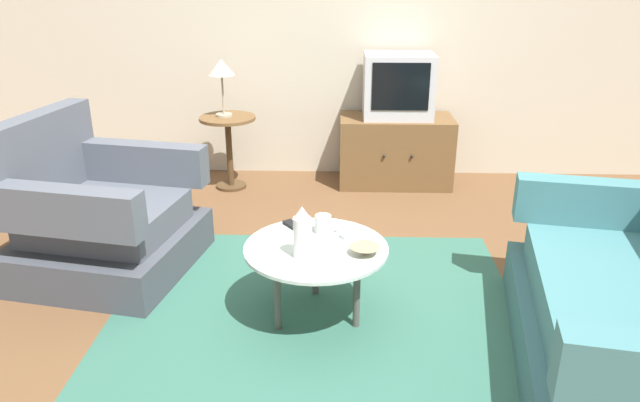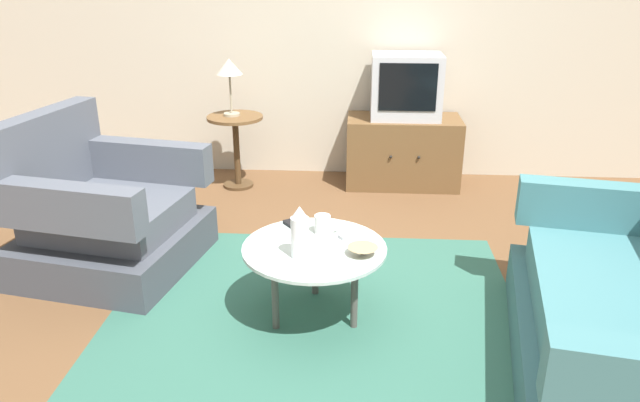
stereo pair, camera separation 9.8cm
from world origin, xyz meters
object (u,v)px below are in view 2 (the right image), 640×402
object	(u,v)px
tv_stand	(403,151)
bowl	(363,251)
vase	(300,233)
coffee_table	(314,253)
table_lamp	(229,70)
television	(406,86)
mug	(323,224)
armchair	(102,217)
tv_remote_dark	(294,226)
side_table	(236,137)
tv_remote_silver	(353,234)

from	to	relation	value
tv_stand	bowl	size ratio (longest dim) A/B	6.07
vase	tv_stand	bearing A→B (deg)	73.62
coffee_table	table_lamp	size ratio (longest dim) A/B	1.64
television	bowl	size ratio (longest dim) A/B	3.65
television	mug	distance (m)	2.01
coffee_table	table_lamp	distance (m)	2.16
armchair	table_lamp	distance (m)	1.64
armchair	tv_stand	distance (m)	2.45
armchair	coffee_table	bearing A→B (deg)	79.76
bowl	tv_remote_dark	distance (m)	0.47
tv_stand	television	distance (m)	0.54
television	vase	bearing A→B (deg)	-106.28
armchair	vase	distance (m)	1.42
side_table	bowl	world-z (taller)	side_table
mug	side_table	bearing A→B (deg)	115.06
armchair	bowl	bearing A→B (deg)	80.29
armchair	tv_remote_dark	xyz separation A→B (m)	(1.19, -0.28, 0.10)
armchair	mug	distance (m)	1.40
side_table	table_lamp	size ratio (longest dim) A/B	1.33
armchair	mug	xyz separation A→B (m)	(1.35, -0.34, 0.14)
tv_stand	tv_remote_dark	size ratio (longest dim) A/B	5.73
television	tv_remote_dark	size ratio (longest dim) A/B	3.44
coffee_table	vase	distance (m)	0.21
coffee_table	vase	bearing A→B (deg)	-117.97
tv_remote_dark	tv_remote_silver	size ratio (longest dim) A/B	1.02
bowl	table_lamp	bearing A→B (deg)	117.71
television	tv_remote_dark	world-z (taller)	television
coffee_table	side_table	xyz separation A→B (m)	(-0.78, 1.90, 0.06)
coffee_table	vase	xyz separation A→B (m)	(-0.06, -0.11, 0.16)
tv_remote_dark	side_table	bearing A→B (deg)	164.09
side_table	tv_remote_dark	xyz separation A→B (m)	(0.65, -1.68, -0.01)
bowl	tv_remote_silver	bearing A→B (deg)	103.19
coffee_table	bowl	distance (m)	0.26
bowl	tv_remote_silver	world-z (taller)	bowl
television	tv_remote_silver	world-z (taller)	television
tv_remote_dark	armchair	bearing A→B (deg)	-140.34
side_table	television	bearing A→B (deg)	6.92
side_table	armchair	bearing A→B (deg)	-111.11
table_lamp	bowl	distance (m)	2.31
tv_stand	mug	bearing A→B (deg)	-106.02
tv_remote_silver	coffee_table	bearing A→B (deg)	177.17
armchair	tv_stand	bearing A→B (deg)	139.91
table_lamp	mug	size ratio (longest dim) A/B	3.26
side_table	television	xyz separation A→B (m)	(1.35, 0.16, 0.39)
tv_stand	television	size ratio (longest dim) A/B	1.67
vase	tv_remote_dark	world-z (taller)	vase
armchair	coffee_table	xyz separation A→B (m)	(1.32, -0.50, 0.05)
vase	bowl	size ratio (longest dim) A/B	1.76
television	mug	world-z (taller)	television
television	bowl	xyz separation A→B (m)	(-0.33, -2.14, -0.39)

